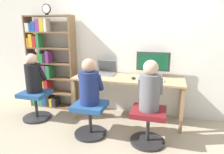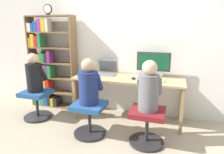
{
  "view_description": "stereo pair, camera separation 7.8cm",
  "coord_description": "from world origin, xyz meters",
  "px_view_note": "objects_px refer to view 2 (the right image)",
  "views": [
    {
      "loc": [
        0.64,
        -2.89,
        1.57
      ],
      "look_at": [
        -0.22,
        0.11,
        0.79
      ],
      "focal_mm": 32.0,
      "sensor_mm": 36.0,
      "label": 1
    },
    {
      "loc": [
        0.71,
        -2.87,
        1.57
      ],
      "look_at": [
        -0.22,
        0.11,
        0.79
      ],
      "focal_mm": 32.0,
      "sensor_mm": 36.0,
      "label": 2
    }
  ],
  "objects_px": {
    "laptop": "(106,71)",
    "person_at_monitor": "(149,88)",
    "keyboard": "(150,80)",
    "desktop_monitor": "(153,64)",
    "person_near_shelf": "(34,75)",
    "office_chair_right": "(90,116)",
    "office_chair_side": "(37,102)",
    "office_chair_left": "(147,124)",
    "person_at_laptop": "(89,84)",
    "bookshelf": "(47,65)",
    "desk_clock": "(48,9)"
  },
  "relations": [
    {
      "from": "desktop_monitor",
      "to": "office_chair_side",
      "type": "bearing_deg",
      "value": -163.23
    },
    {
      "from": "person_at_monitor",
      "to": "desk_clock",
      "type": "distance_m",
      "value": 2.35
    },
    {
      "from": "laptop",
      "to": "keyboard",
      "type": "relative_size",
      "value": 0.84
    },
    {
      "from": "desktop_monitor",
      "to": "keyboard",
      "type": "xyz_separation_m",
      "value": [
        -0.01,
        -0.24,
        -0.22
      ]
    },
    {
      "from": "desktop_monitor",
      "to": "person_at_laptop",
      "type": "bearing_deg",
      "value": -134.52
    },
    {
      "from": "desktop_monitor",
      "to": "keyboard",
      "type": "bearing_deg",
      "value": -92.9
    },
    {
      "from": "desk_clock",
      "to": "person_near_shelf",
      "type": "xyz_separation_m",
      "value": [
        -0.01,
        -0.51,
        -1.09
      ]
    },
    {
      "from": "office_chair_right",
      "to": "office_chair_left",
      "type": "bearing_deg",
      "value": 1.04
    },
    {
      "from": "laptop",
      "to": "person_at_laptop",
      "type": "distance_m",
      "value": 0.82
    },
    {
      "from": "keyboard",
      "to": "office_chair_side",
      "type": "bearing_deg",
      "value": -170.02
    },
    {
      "from": "office_chair_side",
      "to": "laptop",
      "type": "bearing_deg",
      "value": 27.95
    },
    {
      "from": "desktop_monitor",
      "to": "office_chair_side",
      "type": "xyz_separation_m",
      "value": [
        -1.92,
        -0.58,
        -0.68
      ]
    },
    {
      "from": "keyboard",
      "to": "bookshelf",
      "type": "bearing_deg",
      "value": 173.62
    },
    {
      "from": "office_chair_left",
      "to": "office_chair_right",
      "type": "xyz_separation_m",
      "value": [
        -0.85,
        -0.02,
        0.0
      ]
    },
    {
      "from": "office_chair_right",
      "to": "person_near_shelf",
      "type": "bearing_deg",
      "value": 167.17
    },
    {
      "from": "desktop_monitor",
      "to": "person_at_monitor",
      "type": "xyz_separation_m",
      "value": [
        0.04,
        -0.81,
        -0.17
      ]
    },
    {
      "from": "office_chair_side",
      "to": "keyboard",
      "type": "bearing_deg",
      "value": 9.98
    },
    {
      "from": "person_at_laptop",
      "to": "desktop_monitor",
      "type": "bearing_deg",
      "value": 45.48
    },
    {
      "from": "office_chair_right",
      "to": "desk_clock",
      "type": "xyz_separation_m",
      "value": [
        -1.1,
        0.76,
        1.59
      ]
    },
    {
      "from": "desk_clock",
      "to": "laptop",
      "type": "bearing_deg",
      "value": 3.48
    },
    {
      "from": "desk_clock",
      "to": "office_chair_side",
      "type": "relative_size",
      "value": 0.39
    },
    {
      "from": "person_at_laptop",
      "to": "bookshelf",
      "type": "bearing_deg",
      "value": 147.07
    },
    {
      "from": "office_chair_right",
      "to": "office_chair_side",
      "type": "relative_size",
      "value": 1.0
    },
    {
      "from": "laptop",
      "to": "keyboard",
      "type": "height_order",
      "value": "laptop"
    },
    {
      "from": "office_chair_right",
      "to": "person_at_monitor",
      "type": "height_order",
      "value": "person_at_monitor"
    },
    {
      "from": "desktop_monitor",
      "to": "office_chair_left",
      "type": "relative_size",
      "value": 1.12
    },
    {
      "from": "desktop_monitor",
      "to": "office_chair_left",
      "type": "height_order",
      "value": "desktop_monitor"
    },
    {
      "from": "office_chair_side",
      "to": "office_chair_left",
      "type": "bearing_deg",
      "value": -6.8
    },
    {
      "from": "desktop_monitor",
      "to": "office_chair_right",
      "type": "xyz_separation_m",
      "value": [
        -0.81,
        -0.83,
        -0.68
      ]
    },
    {
      "from": "keyboard",
      "to": "office_chair_side",
      "type": "xyz_separation_m",
      "value": [
        -1.91,
        -0.34,
        -0.47
      ]
    },
    {
      "from": "person_at_monitor",
      "to": "bookshelf",
      "type": "distance_m",
      "value": 2.24
    },
    {
      "from": "bookshelf",
      "to": "office_chair_side",
      "type": "distance_m",
      "value": 0.81
    },
    {
      "from": "person_at_laptop",
      "to": "desk_clock",
      "type": "bearing_deg",
      "value": 145.44
    },
    {
      "from": "person_at_monitor",
      "to": "person_near_shelf",
      "type": "bearing_deg",
      "value": 173.2
    },
    {
      "from": "person_at_laptop",
      "to": "bookshelf",
      "type": "xyz_separation_m",
      "value": [
        -1.25,
        0.81,
        0.06
      ]
    },
    {
      "from": "office_chair_right",
      "to": "person_at_monitor",
      "type": "xyz_separation_m",
      "value": [
        0.85,
        0.02,
        0.51
      ]
    },
    {
      "from": "desktop_monitor",
      "to": "person_at_laptop",
      "type": "relative_size",
      "value": 0.84
    },
    {
      "from": "person_at_monitor",
      "to": "person_at_laptop",
      "type": "bearing_deg",
      "value": -178.95
    },
    {
      "from": "laptop",
      "to": "person_at_monitor",
      "type": "height_order",
      "value": "person_at_monitor"
    },
    {
      "from": "keyboard",
      "to": "office_chair_right",
      "type": "xyz_separation_m",
      "value": [
        -0.8,
        -0.59,
        -0.47
      ]
    },
    {
      "from": "keyboard",
      "to": "office_chair_left",
      "type": "relative_size",
      "value": 0.87
    },
    {
      "from": "office_chair_left",
      "to": "bookshelf",
      "type": "xyz_separation_m",
      "value": [
        -2.1,
        0.8,
        0.56
      ]
    },
    {
      "from": "person_at_laptop",
      "to": "office_chair_side",
      "type": "height_order",
      "value": "person_at_laptop"
    },
    {
      "from": "person_at_laptop",
      "to": "office_chair_side",
      "type": "bearing_deg",
      "value": 167.63
    },
    {
      "from": "laptop",
      "to": "office_chair_side",
      "type": "height_order",
      "value": "laptop"
    },
    {
      "from": "office_chair_right",
      "to": "person_at_monitor",
      "type": "distance_m",
      "value": 0.99
    },
    {
      "from": "laptop",
      "to": "keyboard",
      "type": "xyz_separation_m",
      "value": [
        0.82,
        -0.24,
        -0.04
      ]
    },
    {
      "from": "laptop",
      "to": "person_at_monitor",
      "type": "bearing_deg",
      "value": -42.93
    },
    {
      "from": "keyboard",
      "to": "office_chair_left",
      "type": "height_order",
      "value": "keyboard"
    },
    {
      "from": "desktop_monitor",
      "to": "person_near_shelf",
      "type": "bearing_deg",
      "value": -163.36
    }
  ]
}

